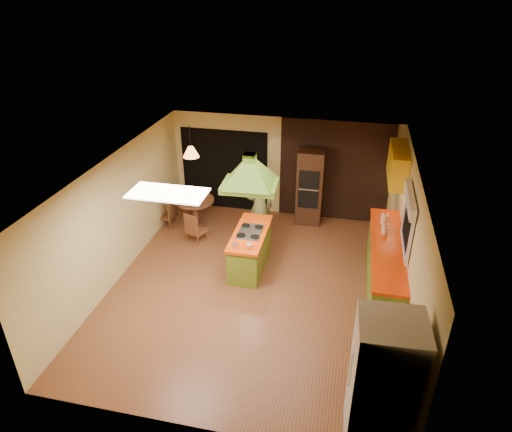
% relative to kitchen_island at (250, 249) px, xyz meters
% --- Properties ---
extents(ground, '(6.50, 6.50, 0.00)m').
position_rel_kitchen_island_xyz_m(ground, '(0.25, -0.70, -0.42)').
color(ground, brown).
rests_on(ground, ground).
extents(room_walls, '(5.50, 6.50, 6.50)m').
position_rel_kitchen_island_xyz_m(room_walls, '(0.25, -0.70, 0.83)').
color(room_walls, beige).
rests_on(room_walls, ground).
extents(ceiling_plane, '(6.50, 6.50, 0.00)m').
position_rel_kitchen_island_xyz_m(ceiling_plane, '(0.25, -0.70, 2.08)').
color(ceiling_plane, silver).
rests_on(ceiling_plane, room_walls).
extents(brick_panel, '(2.64, 0.03, 2.50)m').
position_rel_kitchen_island_xyz_m(brick_panel, '(1.50, 2.53, 0.83)').
color(brick_panel, '#381E14').
rests_on(brick_panel, ground).
extents(nook_opening, '(2.20, 0.03, 2.10)m').
position_rel_kitchen_island_xyz_m(nook_opening, '(-1.25, 2.53, 0.63)').
color(nook_opening, black).
rests_on(nook_opening, ground).
extents(right_counter, '(0.62, 3.05, 0.92)m').
position_rel_kitchen_island_xyz_m(right_counter, '(2.70, -0.10, 0.05)').
color(right_counter, olive).
rests_on(right_counter, ground).
extents(upper_cabinets, '(0.34, 1.40, 0.70)m').
position_rel_kitchen_island_xyz_m(upper_cabinets, '(2.82, 1.50, 1.53)').
color(upper_cabinets, yellow).
rests_on(upper_cabinets, room_walls).
extents(window_right, '(0.12, 1.35, 1.06)m').
position_rel_kitchen_island_xyz_m(window_right, '(2.95, -0.30, 1.35)').
color(window_right, black).
rests_on(window_right, room_walls).
extents(fluor_panel, '(1.20, 0.60, 0.03)m').
position_rel_kitchen_island_xyz_m(fluor_panel, '(-0.85, -1.90, 2.07)').
color(fluor_panel, white).
rests_on(fluor_panel, ceiling_plane).
extents(kitchen_island, '(0.66, 1.63, 0.84)m').
position_rel_kitchen_island_xyz_m(kitchen_island, '(0.00, 0.00, 0.00)').
color(kitchen_island, olive).
rests_on(kitchen_island, ground).
extents(range_hood, '(1.08, 0.80, 0.80)m').
position_rel_kitchen_island_xyz_m(range_hood, '(0.00, -0.00, 1.83)').
color(range_hood, '#52741D').
rests_on(range_hood, ceiling_plane).
extents(man, '(0.67, 0.51, 1.62)m').
position_rel_kitchen_island_xyz_m(man, '(-0.05, 1.16, 0.40)').
color(man, brown).
rests_on(man, ground).
extents(refrigerator, '(0.84, 0.80, 1.96)m').
position_rel_kitchen_island_xyz_m(refrigerator, '(2.52, -3.55, 0.56)').
color(refrigerator, white).
rests_on(refrigerator, ground).
extents(wall_oven, '(0.62, 0.61, 1.85)m').
position_rel_kitchen_island_xyz_m(wall_oven, '(0.96, 2.25, 0.51)').
color(wall_oven, '#442515').
rests_on(wall_oven, ground).
extents(dining_table, '(0.94, 0.94, 0.71)m').
position_rel_kitchen_island_xyz_m(dining_table, '(-1.69, 1.42, 0.08)').
color(dining_table, brown).
rests_on(dining_table, ground).
extents(chair_left, '(0.47, 0.47, 0.74)m').
position_rel_kitchen_island_xyz_m(chair_left, '(-2.39, 1.32, -0.05)').
color(chair_left, brown).
rests_on(chair_left, ground).
extents(chair_near, '(0.51, 0.51, 0.71)m').
position_rel_kitchen_island_xyz_m(chair_near, '(-1.44, 0.77, -0.06)').
color(chair_near, brown).
rests_on(chair_near, ground).
extents(pendant_lamp, '(0.48, 0.48, 0.24)m').
position_rel_kitchen_island_xyz_m(pendant_lamp, '(-1.69, 1.42, 1.48)').
color(pendant_lamp, '#FF9E3F').
rests_on(pendant_lamp, ceiling_plane).
extents(canister_large, '(0.17, 0.17, 0.22)m').
position_rel_kitchen_island_xyz_m(canister_large, '(2.65, 0.75, 0.61)').
color(canister_large, beige).
rests_on(canister_large, right_counter).
extents(canister_medium, '(0.16, 0.16, 0.18)m').
position_rel_kitchen_island_xyz_m(canister_medium, '(2.65, 0.43, 0.59)').
color(canister_medium, '#F0E4C1').
rests_on(canister_medium, right_counter).
extents(canister_small, '(0.14, 0.14, 0.16)m').
position_rel_kitchen_island_xyz_m(canister_small, '(2.65, 0.34, 0.58)').
color(canister_small, beige).
rests_on(canister_small, right_counter).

